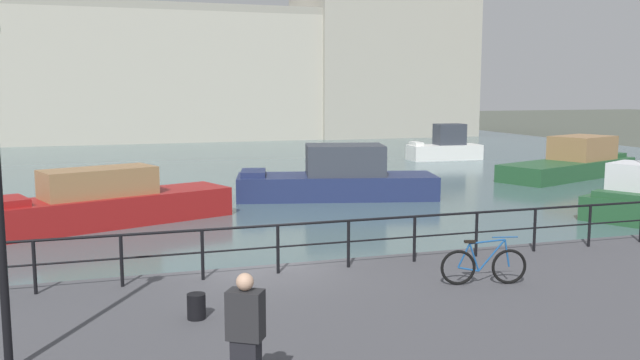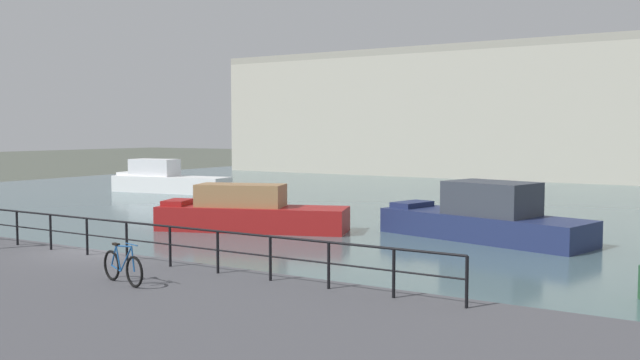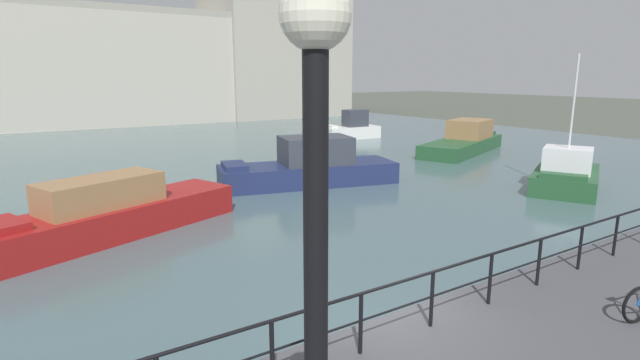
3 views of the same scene
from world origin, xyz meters
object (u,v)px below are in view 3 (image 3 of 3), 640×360
harbor_building (134,64)px  moored_blue_motorboat (114,212)px  moored_small_launch (465,140)px  moored_harbor_tender (310,167)px  moored_green_narrowboat (352,128)px  moored_cabin_cruiser (566,175)px  quay_lamp_post (316,352)px

harbor_building → moored_blue_motorboat: (-10.31, -42.79, -5.90)m
harbor_building → moored_small_launch: harbor_building is taller
moored_harbor_tender → moored_green_narrowboat: (12.76, 13.54, -0.01)m
moored_harbor_tender → moored_green_narrowboat: moored_green_narrowboat is taller
moored_cabin_cruiser → moored_harbor_tender: size_ratio=0.69×
harbor_building → moored_cabin_cruiser: bearing=-78.6°
moored_harbor_tender → quay_lamp_post: bearing=72.4°
moored_blue_motorboat → moored_cabin_cruiser: size_ratio=1.37×
moored_small_launch → moored_blue_motorboat: (-25.06, -6.14, -0.02)m
moored_cabin_cruiser → moored_green_narrowboat: 21.49m
moored_green_narrowboat → moored_small_launch: bearing=106.0°
moored_harbor_tender → quay_lamp_post: quay_lamp_post is taller
moored_cabin_cruiser → moored_green_narrowboat: (2.86, 21.29, 0.16)m
harbor_building → moored_blue_motorboat: bearing=-103.5°
moored_blue_motorboat → quay_lamp_post: bearing=63.9°
moored_small_launch → moored_cabin_cruiser: 11.97m
moored_blue_motorboat → moored_harbor_tender: bearing=177.0°
moored_cabin_cruiser → quay_lamp_post: 24.21m
moored_cabin_cruiser → moored_green_narrowboat: bearing=-124.6°
moored_blue_motorboat → moored_green_narrowboat: (22.69, 16.67, 0.08)m
harbor_building → moored_cabin_cruiser: size_ratio=10.61×
harbor_building → quay_lamp_post: bearing=-101.5°
harbor_building → moored_green_narrowboat: bearing=-64.6°
moored_cabin_cruiser → moored_harbor_tender: moored_cabin_cruiser is taller
moored_cabin_cruiser → moored_harbor_tender: 12.58m
moored_cabin_cruiser → quay_lamp_post: size_ratio=1.32×
moored_small_launch → moored_cabin_cruiser: bearing=-137.2°
moored_small_launch → quay_lamp_post: bearing=-162.1°
harbor_building → moored_small_launch: size_ratio=6.79×
moored_blue_motorboat → moored_harbor_tender: moored_harbor_tender is taller
moored_harbor_tender → moored_cabin_cruiser: bearing=155.8°
moored_small_launch → moored_green_narrowboat: size_ratio=1.95×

